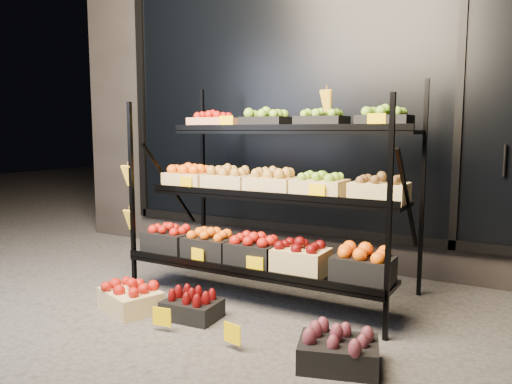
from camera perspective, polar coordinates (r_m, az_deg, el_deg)
The scene contains 8 objects.
ground at distance 3.52m, azimuth -3.14°, elevation -14.25°, with size 24.00×24.00×0.00m, color #514F4C.
building at distance 5.65m, azimuth 11.38°, elevation 11.70°, with size 6.00×2.08×3.50m.
display_rack at distance 3.83m, azimuth 1.51°, elevation -0.30°, with size 2.18×1.02×1.70m.
tag_floor_a at distance 3.34m, azimuth -10.70°, elevation -14.48°, with size 0.13×0.01×0.12m, color #FAC800.
tag_floor_b at distance 3.05m, azimuth -2.73°, elevation -16.54°, with size 0.13×0.01×0.12m, color #FAC800.
floor_crate_left at distance 3.75m, azimuth -14.15°, elevation -11.50°, with size 0.51×0.45×0.21m.
floor_crate_midleft at distance 3.52m, azimuth -7.32°, elevation -12.75°, with size 0.39×0.30×0.19m.
floor_crate_right at distance 2.87m, azimuth 9.40°, elevation -17.33°, with size 0.50×0.42×0.21m.
Camera 1 is at (1.78, -2.75, 1.28)m, focal length 35.00 mm.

